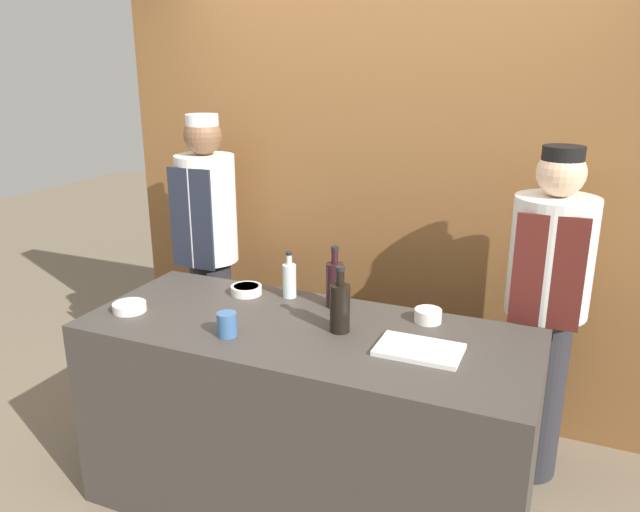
{
  "coord_description": "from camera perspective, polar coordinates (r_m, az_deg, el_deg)",
  "views": [
    {
      "loc": [
        1.04,
        -2.26,
        2.04
      ],
      "look_at": [
        0.0,
        0.16,
        1.2
      ],
      "focal_mm": 35.0,
      "sensor_mm": 36.0,
      "label": 1
    }
  ],
  "objects": [
    {
      "name": "sauce_bowl_green",
      "position": [
        2.81,
        9.85,
        -5.32
      ],
      "size": [
        0.12,
        0.12,
        0.06
      ],
      "color": "white",
      "rests_on": "counter"
    },
    {
      "name": "chef_right",
      "position": [
        3.17,
        19.9,
        -4.5
      ],
      "size": [
        0.38,
        0.38,
        1.67
      ],
      "color": "#28282D",
      "rests_on": "ground_plane"
    },
    {
      "name": "counter",
      "position": [
        2.94,
        -1.28,
        -14.75
      ],
      "size": [
        1.98,
        0.81,
        0.92
      ],
      "color": "#3D3833",
      "rests_on": "ground_plane"
    },
    {
      "name": "chef_left",
      "position": [
        3.71,
        -10.12,
        0.45
      ],
      "size": [
        0.34,
        0.34,
        1.74
      ],
      "color": "#28282D",
      "rests_on": "ground_plane"
    },
    {
      "name": "sauce_bowl_yellow",
      "position": [
        3.11,
        -6.75,
        -3.06
      ],
      "size": [
        0.15,
        0.15,
        0.04
      ],
      "color": "white",
      "rests_on": "counter"
    },
    {
      "name": "ground_plane",
      "position": [
        3.21,
        -1.22,
        -21.67
      ],
      "size": [
        14.0,
        14.0,
        0.0
      ],
      "primitive_type": "plane",
      "color": "#756651"
    },
    {
      "name": "bottle_soy",
      "position": [
        2.65,
        1.84,
        -4.63
      ],
      "size": [
        0.09,
        0.09,
        0.29
      ],
      "color": "black",
      "rests_on": "counter"
    },
    {
      "name": "sauce_bowl_red",
      "position": [
        3.02,
        -17.03,
        -4.44
      ],
      "size": [
        0.15,
        0.15,
        0.04
      ],
      "color": "white",
      "rests_on": "counter"
    },
    {
      "name": "cup_blue",
      "position": [
        2.66,
        -8.5,
        -6.2
      ],
      "size": [
        0.08,
        0.08,
        0.1
      ],
      "color": "#386093",
      "rests_on": "counter"
    },
    {
      "name": "bottle_clear",
      "position": [
        3.03,
        -2.82,
        -2.16
      ],
      "size": [
        0.07,
        0.07,
        0.23
      ],
      "color": "silver",
      "rests_on": "counter"
    },
    {
      "name": "cabinet_wall",
      "position": [
        3.66,
        6.15,
        4.37
      ],
      "size": [
        3.3,
        0.18,
        2.4
      ],
      "color": "brown",
      "rests_on": "ground_plane"
    },
    {
      "name": "bottle_wine",
      "position": [
        2.91,
        1.35,
        -2.51
      ],
      "size": [
        0.08,
        0.08,
        0.29
      ],
      "color": "black",
      "rests_on": "counter"
    },
    {
      "name": "cutting_board",
      "position": [
        2.54,
        9.06,
        -8.46
      ],
      "size": [
        0.34,
        0.22,
        0.02
      ],
      "color": "white",
      "rests_on": "counter"
    }
  ]
}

